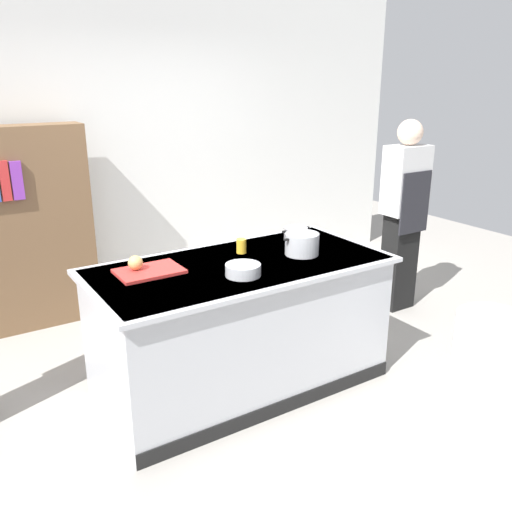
% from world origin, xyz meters
% --- Properties ---
extents(ground_plane, '(10.00, 10.00, 0.00)m').
position_xyz_m(ground_plane, '(0.00, 0.00, 0.00)').
color(ground_plane, '#9E9991').
extents(back_wall, '(6.40, 0.12, 3.00)m').
position_xyz_m(back_wall, '(0.00, 2.10, 1.50)').
color(back_wall, white).
rests_on(back_wall, ground_plane).
extents(counter_island, '(1.98, 0.98, 0.90)m').
position_xyz_m(counter_island, '(0.00, -0.00, 0.47)').
color(counter_island, '#B7BABF').
rests_on(counter_island, ground_plane).
extents(cutting_board, '(0.40, 0.28, 0.02)m').
position_xyz_m(cutting_board, '(-0.57, 0.15, 0.91)').
color(cutting_board, red).
rests_on(cutting_board, counter_island).
extents(onion, '(0.09, 0.09, 0.09)m').
position_xyz_m(onion, '(-0.64, 0.20, 0.97)').
color(onion, tan).
rests_on(onion, cutting_board).
extents(stock_pot, '(0.30, 0.23, 0.15)m').
position_xyz_m(stock_pot, '(0.45, -0.06, 0.97)').
color(stock_pot, '#B7BABF').
rests_on(stock_pot, counter_island).
extents(sauce_pan, '(0.24, 0.18, 0.09)m').
position_xyz_m(sauce_pan, '(0.63, 0.24, 0.95)').
color(sauce_pan, '#99999E').
rests_on(sauce_pan, counter_island).
extents(mixing_bowl, '(0.22, 0.22, 0.07)m').
position_xyz_m(mixing_bowl, '(-0.10, -0.20, 0.94)').
color(mixing_bowl, '#B7BABF').
rests_on(mixing_bowl, counter_island).
extents(juice_cup, '(0.07, 0.07, 0.10)m').
position_xyz_m(juice_cup, '(0.12, 0.19, 0.95)').
color(juice_cup, yellow).
rests_on(juice_cup, counter_island).
extents(trash_bin, '(0.47, 0.47, 0.59)m').
position_xyz_m(trash_bin, '(1.31, -1.01, 0.29)').
color(trash_bin, white).
rests_on(trash_bin, ground_plane).
extents(person_chef, '(0.38, 0.25, 1.72)m').
position_xyz_m(person_chef, '(1.93, 0.38, 0.91)').
color(person_chef, black).
rests_on(person_chef, ground_plane).
extents(bookshelf, '(1.10, 0.31, 1.70)m').
position_xyz_m(bookshelf, '(-1.02, 1.80, 0.85)').
color(bookshelf, brown).
rests_on(bookshelf, ground_plane).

